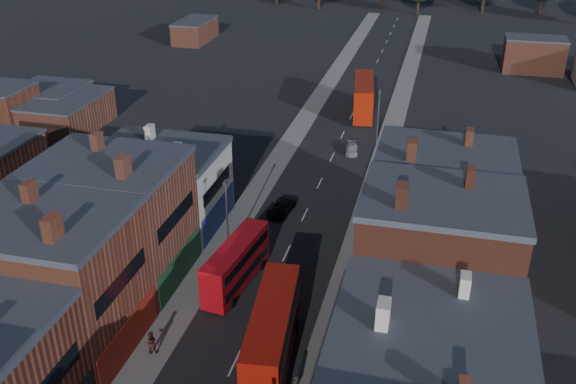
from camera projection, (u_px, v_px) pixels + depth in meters
The scene contains 10 objects.
pavement_west at pixel (271, 170), 79.24m from camera, with size 3.00×200.00×0.12m, color gray.
pavement_east at pixel (376, 182), 76.41m from camera, with size 3.00×200.00×0.12m, color gray.
lamp_post_2 at pixel (227, 214), 59.54m from camera, with size 0.25×0.70×8.12m.
lamp_post_3 at pixel (378, 116), 83.26m from camera, with size 0.25×0.70×8.12m.
bus_0 at pixel (236, 263), 56.56m from camera, with size 3.40×9.89×4.19m.
bus_1 at pixel (272, 335), 47.11m from camera, with size 4.03×12.11×5.13m.
bus_2 at pixel (363, 96), 96.25m from camera, with size 4.46×12.53×5.29m.
car_2 at pixel (281, 208), 69.28m from camera, with size 2.07×4.48×1.25m, color black.
car_3 at pixel (352, 149), 84.09m from camera, with size 1.49×3.67×1.06m, color #BBBBBB.
ped_1 at pixel (151, 342), 48.87m from camera, with size 0.94×0.52×1.94m, color #47251C.
Camera 1 is at (13.04, -19.28, 33.35)m, focal length 40.00 mm.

